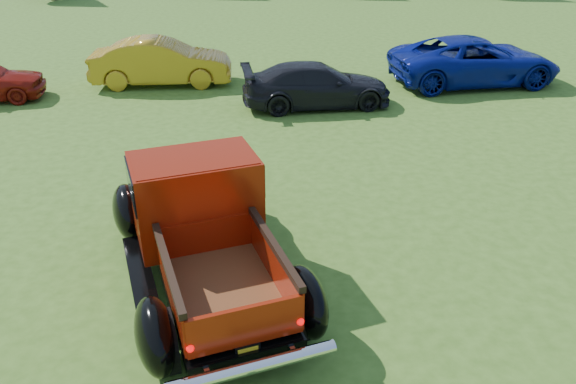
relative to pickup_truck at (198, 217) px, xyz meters
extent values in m
plane|color=#3A5E1B|center=(0.89, 0.15, -0.91)|extent=(120.00, 120.00, 0.00)
cylinder|color=black|center=(-0.26, -2.23, -0.50)|extent=(0.47, 0.86, 0.83)
cylinder|color=black|center=(1.42, -1.74, -0.50)|extent=(0.47, 0.86, 0.83)
cylinder|color=black|center=(-1.19, 0.94, -0.50)|extent=(0.47, 0.86, 0.83)
cylinder|color=black|center=(0.49, 1.43, -0.50)|extent=(0.47, 0.86, 0.83)
cube|color=black|center=(0.10, -0.35, -0.45)|extent=(2.75, 5.06, 0.21)
cube|color=maroon|center=(-0.38, 1.29, -0.02)|extent=(2.12, 1.98, 0.64)
cube|color=silver|center=(-0.60, 2.05, -0.03)|extent=(1.60, 0.52, 0.52)
cube|color=maroon|center=(0.00, 0.00, 0.33)|extent=(2.10, 1.66, 1.34)
cube|color=black|center=(0.00, 0.00, 0.69)|extent=(2.11, 1.57, 0.52)
cube|color=maroon|center=(0.00, 0.00, 0.97)|extent=(1.99, 1.53, 0.08)
cube|color=brown|center=(0.47, -1.59, -0.27)|extent=(1.92, 2.37, 0.05)
cube|color=maroon|center=(-0.20, -1.78, 0.00)|extent=(0.63, 2.00, 0.54)
cube|color=maroon|center=(1.13, -1.39, 0.00)|extent=(0.63, 2.00, 0.54)
cube|color=maroon|center=(0.17, -0.60, 0.00)|extent=(1.35, 0.44, 0.54)
cube|color=maroon|center=(0.76, -2.58, 0.00)|extent=(1.36, 0.45, 0.54)
cube|color=black|center=(-0.20, -1.78, 0.32)|extent=(0.67, 2.01, 0.09)
cube|color=black|center=(1.13, -1.39, 0.32)|extent=(0.67, 2.01, 0.09)
ellipsoid|color=black|center=(-0.36, -2.26, -0.37)|extent=(0.76, 1.18, 0.91)
ellipsoid|color=black|center=(1.52, -1.71, -0.37)|extent=(0.76, 1.18, 0.91)
ellipsoid|color=black|center=(-1.29, 0.91, -0.37)|extent=(0.76, 1.18, 0.91)
ellipsoid|color=black|center=(0.59, 1.46, -0.37)|extent=(0.76, 1.18, 0.91)
cube|color=black|center=(-0.82, -0.67, -0.57)|extent=(0.93, 2.17, 0.06)
cube|color=black|center=(1.06, -0.12, -0.57)|extent=(0.93, 2.17, 0.06)
cylinder|color=silver|center=(0.83, -2.83, -0.40)|extent=(1.98, 0.73, 0.17)
cube|color=black|center=(0.77, -2.62, -0.34)|extent=(0.30, 0.10, 0.15)
cube|color=gold|center=(0.77, -2.63, -0.34)|extent=(0.24, 0.08, 0.10)
sphere|color=#CC0505|center=(0.13, -2.79, -0.11)|extent=(0.09, 0.09, 0.09)
sphere|color=#CC0505|center=(1.40, -2.42, -0.11)|extent=(0.09, 0.09, 0.09)
imported|color=#BF8B19|center=(-1.99, 10.46, -0.18)|extent=(4.44, 1.62, 1.45)
imported|color=black|center=(2.73, 7.96, -0.29)|extent=(4.41, 2.13, 1.24)
imported|color=navy|center=(8.05, 9.92, -0.16)|extent=(5.63, 3.06, 1.50)
camera|label=1|loc=(0.92, -7.62, 4.31)|focal=35.00mm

